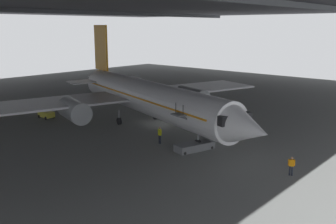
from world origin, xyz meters
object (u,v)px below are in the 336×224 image
at_px(airplane_main, 146,97).
at_px(boarding_stairs, 194,143).
at_px(crew_worker_by_stairs, 160,134).
at_px(crew_worker_near_nose, 291,165).
at_px(baggage_tug, 46,114).

height_order(airplane_main, boarding_stairs, airplane_main).
bearing_deg(airplane_main, crew_worker_by_stairs, -124.42).
height_order(airplane_main, crew_worker_by_stairs, airplane_main).
bearing_deg(boarding_stairs, airplane_main, 70.56).
height_order(airplane_main, crew_worker_near_nose, airplane_main).
xyz_separation_m(boarding_stairs, baggage_tug, (-2.41, 22.42, -0.21)).
relative_size(boarding_stairs, crew_worker_by_stairs, 2.69).
distance_m(airplane_main, crew_worker_by_stairs, 7.82).
height_order(boarding_stairs, baggage_tug, boarding_stairs).
bearing_deg(boarding_stairs, crew_worker_by_stairs, 99.70).
distance_m(airplane_main, baggage_tug, 14.10).
height_order(boarding_stairs, crew_worker_by_stairs, boarding_stairs).
bearing_deg(crew_worker_by_stairs, crew_worker_near_nose, -86.81).
relative_size(airplane_main, baggage_tug, 16.92).
height_order(boarding_stairs, crew_worker_near_nose, boarding_stairs).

